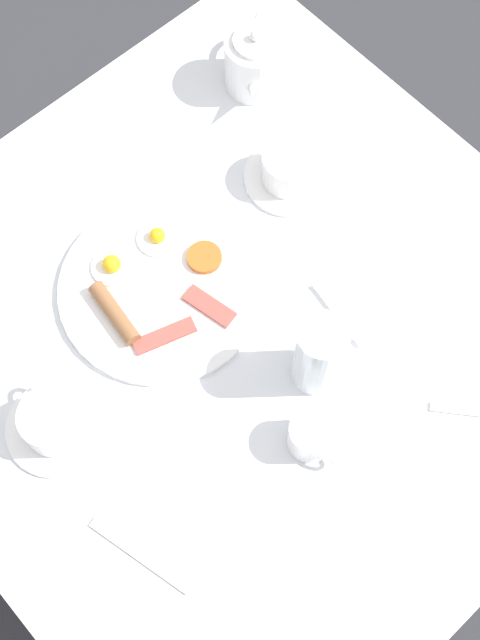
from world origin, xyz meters
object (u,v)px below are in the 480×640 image
Objects in this scene: breakfast_plate at (159,288)px; creamer_jug at (312,436)px; teapot_near at (255,61)px; napkin_folded at (382,288)px; teacup_with_saucer_left at (53,423)px; fork_by_plate at (140,556)px; teacup_with_saucer_right at (290,169)px; water_glass_tall at (319,354)px.

creamer_jug reaches higher than breakfast_plate.
teapot_near is at bearing 117.04° from breakfast_plate.
creamer_jug is 0.47× the size of napkin_folded.
teapot_near reaches higher than breakfast_plate.
teapot_near is at bearing 163.76° from napkin_folded.
teacup_with_saucer_left is 0.22m from fork_by_plate.
napkin_folded is (0.42, -0.12, -0.05)m from teapot_near.
teacup_with_saucer_right is (-0.08, 0.54, 0.00)m from teacup_with_saucer_left.
water_glass_tall reaches higher than teacup_with_saucer_right.
water_glass_tall is 0.37m from fork_by_plate.
creamer_jug is at bearing -48.10° from water_glass_tall.
water_glass_tall is at bearing 18.07° from breakfast_plate.
breakfast_plate reaches higher than napkin_folded.
teacup_with_saucer_right is 0.44m from creamer_jug.
breakfast_plate is at bearing -16.35° from teapot_near.
teapot_near is at bearing 144.50° from creamer_jug.
teapot_near reaches higher than teacup_with_saucer_left.
teacup_with_saucer_right is at bearing 140.41° from creamer_jug.
fork_by_plate is (0.22, -0.03, -0.03)m from teacup_with_saucer_left.
teacup_with_saucer_left is 0.39m from water_glass_tall.
teacup_with_saucer_left is at bearing -119.39° from water_glass_tall.
water_glass_tall is at bearing 60.61° from teacup_with_saucer_left.
teacup_with_saucer_right reaches higher than napkin_folded.
teacup_with_saucer_left is 0.77× the size of napkin_folded.
creamer_jug is 0.27m from napkin_folded.
breakfast_plate is 0.28m from water_glass_tall.
teapot_near is at bearing 146.98° from water_glass_tall.
teapot_near is at bearing 126.30° from fork_by_plate.
water_glass_tall reaches higher than fork_by_plate.
water_glass_tall is 0.12m from creamer_jug.
teacup_with_saucer_right is 0.77× the size of napkin_folded.
breakfast_plate is 0.40m from fork_by_plate.
teacup_with_saucer_left is at bearing -20.78° from teapot_near.
napkin_folded is (-0.10, 0.25, -0.03)m from creamer_jug.
fork_by_plate is at bearing -62.06° from teacup_with_saucer_right.
teacup_with_saucer_right is at bearing 117.94° from fork_by_plate.
teapot_near is 1.01× the size of water_glass_tall.
breakfast_plate is 0.43m from teapot_near.
breakfast_plate is 0.29m from teacup_with_saucer_right.
teapot_near is 0.21m from teacup_with_saucer_right.
teacup_with_saucer_right is 0.34m from water_glass_tall.
fork_by_plate is at bearing -83.64° from napkin_folded.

